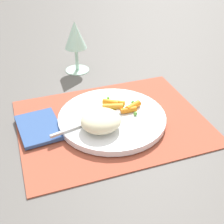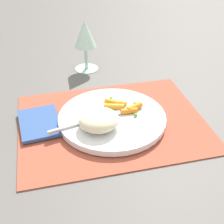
{
  "view_description": "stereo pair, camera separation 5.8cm",
  "coord_description": "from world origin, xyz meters",
  "px_view_note": "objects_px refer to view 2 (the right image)",
  "views": [
    {
      "loc": [
        -0.19,
        -0.55,
        0.43
      ],
      "look_at": [
        0.0,
        0.0,
        0.03
      ],
      "focal_mm": 49.35,
      "sensor_mm": 36.0,
      "label": 1
    },
    {
      "loc": [
        -0.13,
        -0.56,
        0.43
      ],
      "look_at": [
        0.0,
        0.0,
        0.03
      ],
      "focal_mm": 49.35,
      "sensor_mm": 36.0,
      "label": 2
    }
  ],
  "objects_px": {
    "fork": "(101,118)",
    "rice_mound": "(99,120)",
    "plate": "(112,118)",
    "carrot_portion": "(121,106)",
    "napkin": "(40,123)",
    "wine_glass": "(85,36)"
  },
  "relations": [
    {
      "from": "rice_mound",
      "to": "wine_glass",
      "type": "bearing_deg",
      "value": 85.31
    },
    {
      "from": "plate",
      "to": "wine_glass",
      "type": "xyz_separation_m",
      "value": [
        -0.01,
        0.29,
        0.09
      ]
    },
    {
      "from": "rice_mound",
      "to": "napkin",
      "type": "distance_m",
      "value": 0.14
    },
    {
      "from": "plate",
      "to": "napkin",
      "type": "height_order",
      "value": "plate"
    },
    {
      "from": "plate",
      "to": "carrot_portion",
      "type": "bearing_deg",
      "value": 41.71
    },
    {
      "from": "napkin",
      "to": "plate",
      "type": "bearing_deg",
      "value": -8.62
    },
    {
      "from": "rice_mound",
      "to": "carrot_portion",
      "type": "height_order",
      "value": "rice_mound"
    },
    {
      "from": "fork",
      "to": "rice_mound",
      "type": "bearing_deg",
      "value": -109.21
    },
    {
      "from": "plate",
      "to": "carrot_portion",
      "type": "distance_m",
      "value": 0.04
    },
    {
      "from": "rice_mound",
      "to": "napkin",
      "type": "height_order",
      "value": "rice_mound"
    },
    {
      "from": "plate",
      "to": "carrot_portion",
      "type": "relative_size",
      "value": 2.65
    },
    {
      "from": "rice_mound",
      "to": "plate",
      "type": "bearing_deg",
      "value": 44.55
    },
    {
      "from": "fork",
      "to": "plate",
      "type": "bearing_deg",
      "value": 12.95
    },
    {
      "from": "wine_glass",
      "to": "napkin",
      "type": "xyz_separation_m",
      "value": [
        -0.15,
        -0.27,
        -0.09
      ]
    },
    {
      "from": "fork",
      "to": "wine_glass",
      "type": "relative_size",
      "value": 1.34
    },
    {
      "from": "plate",
      "to": "rice_mound",
      "type": "xyz_separation_m",
      "value": [
        -0.04,
        -0.04,
        0.03
      ]
    },
    {
      "from": "rice_mound",
      "to": "wine_glass",
      "type": "height_order",
      "value": "wine_glass"
    },
    {
      "from": "carrot_portion",
      "to": "napkin",
      "type": "distance_m",
      "value": 0.19
    },
    {
      "from": "plate",
      "to": "fork",
      "type": "xyz_separation_m",
      "value": [
        -0.03,
        -0.01,
        0.01
      ]
    },
    {
      "from": "fork",
      "to": "napkin",
      "type": "relative_size",
      "value": 1.65
    },
    {
      "from": "plate",
      "to": "fork",
      "type": "bearing_deg",
      "value": -167.05
    },
    {
      "from": "plate",
      "to": "napkin",
      "type": "xyz_separation_m",
      "value": [
        -0.16,
        0.02,
        -0.0
      ]
    }
  ]
}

